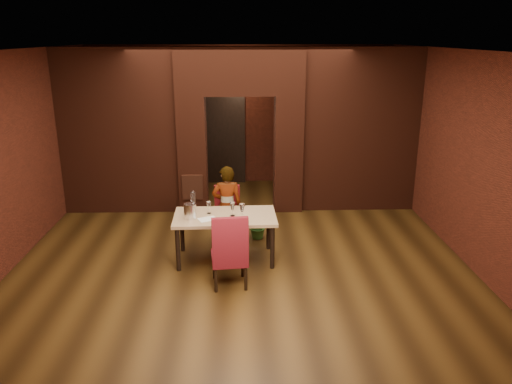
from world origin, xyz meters
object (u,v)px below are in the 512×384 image
Objects in this scene: wine_glass_b at (232,209)px; wine_glass_c at (242,211)px; chair_near at (229,249)px; person_seated at (227,206)px; potted_plant at (258,226)px; wine_glass_a at (209,208)px; dining_table at (225,237)px; wine_bucket at (190,211)px; chair_far at (227,215)px; water_bottle at (193,201)px.

wine_glass_c is (0.15, -0.10, 0.01)m from wine_glass_b.
person_seated is (-0.06, 1.45, 0.14)m from chair_near.
chair_near is at bearing -92.76° from wine_glass_b.
potted_plant is at bearing -156.82° from person_seated.
dining_table is at bearing -20.65° from wine_glass_a.
person_seated is 5.90× the size of wine_bucket.
wine_glass_c is (0.52, -0.21, 0.02)m from wine_glass_a.
wine_glass_b is (0.10, -0.63, 0.16)m from person_seated.
chair_near is 5.08× the size of wine_glass_b.
person_seated reaches higher than wine_glass_b.
wine_bucket is (-0.60, 0.72, 0.31)m from chair_near.
wine_glass_a is (-0.27, -0.51, 0.15)m from person_seated.
chair_near is (0.08, -0.84, 0.18)m from dining_table.
chair_far is at bearing 87.27° from dining_table.
wine_bucket is at bearing -93.36° from water_bottle.
water_bottle is (-0.25, 0.11, 0.07)m from wine_glass_a.
chair_far is 0.61m from potted_plant.
potted_plant is (0.54, 0.85, -0.15)m from dining_table.
potted_plant is (0.47, 1.69, -0.33)m from chair_near.
chair_far is 4.12× the size of wine_bucket.
chair_near is 3.26× the size of water_bottle.
person_seated reaches higher than wine_glass_c.
wine_glass_c is 0.79m from wine_bucket.
dining_table is at bearing -22.54° from water_bottle.
wine_glass_b is 0.95× the size of wine_glass_c.
dining_table is 1.02m from potted_plant.
wine_glass_a is at bearing -136.62° from potted_plant.
wine_glass_a is 0.87× the size of wine_glass_c.
water_bottle is (-0.62, 0.23, 0.06)m from wine_glass_b.
chair_far is at bearing 66.36° from wine_glass_a.
water_bottle is (-0.58, 1.05, 0.36)m from chair_near.
water_bottle reaches higher than wine_glass_b.
wine_bucket reaches higher than wine_glass_a.
chair_far reaches higher than wine_glass_b.
chair_near is 5.58× the size of wine_glass_a.
wine_glass_b reaches higher than wine_glass_a.
wine_glass_b is 0.18m from wine_glass_c.
wine_glass_b is (0.37, -0.12, 0.01)m from wine_glass_a.
wine_glass_c is 0.84m from water_bottle.
dining_table is 1.45× the size of chair_near.
chair_far is 2.19× the size of potted_plant.
wine_bucket is (-0.64, -0.09, 0.01)m from wine_glass_b.
water_bottle is (-0.52, -0.50, 0.43)m from chair_far.
wine_glass_b is at bearing -17.41° from wine_glass_a.
dining_table is at bearing 87.13° from person_seated.
potted_plant is (0.53, 0.14, -0.26)m from chair_far.
person_seated is 6.07× the size of wine_glass_c.
wine_glass_b is at bearing -116.14° from potted_plant.
person_seated reaches higher than wine_bucket.
chair_far is 0.84m from water_bottle.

